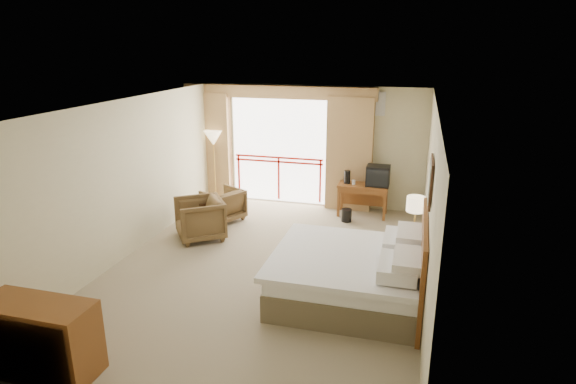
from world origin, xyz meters
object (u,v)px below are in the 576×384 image
(armchair_far, at_px, (224,220))
(dresser, at_px, (39,338))
(floor_lamp, at_px, (213,141))
(wastebasket, at_px, (347,215))
(bed, at_px, (352,274))
(desk, at_px, (363,191))
(nightstand, at_px, (412,245))
(table_lamp, at_px, (416,205))
(side_table, at_px, (206,209))
(tv, at_px, (378,176))
(armchair_near, at_px, (201,238))

(armchair_far, xyz_separation_m, dresser, (-0.07, -5.11, 0.43))
(floor_lamp, distance_m, dresser, 6.44)
(armchair_far, bearing_deg, floor_lamp, -121.89)
(wastebasket, xyz_separation_m, armchair_far, (-2.52, -0.60, -0.13))
(bed, bearing_deg, desk, 94.35)
(nightstand, distance_m, dresser, 5.70)
(bed, xyz_separation_m, dresser, (-3.13, -2.59, 0.06))
(wastebasket, height_order, floor_lamp, floor_lamp)
(nightstand, bearing_deg, desk, 112.52)
(table_lamp, distance_m, desk, 2.40)
(wastebasket, distance_m, armchair_far, 2.59)
(desk, height_order, side_table, desk)
(nightstand, bearing_deg, wastebasket, 125.51)
(wastebasket, relative_size, armchair_far, 0.36)
(tv, bearing_deg, table_lamp, -73.92)
(wastebasket, bearing_deg, nightstand, -49.73)
(bed, xyz_separation_m, desk, (-0.28, 3.64, 0.16))
(wastebasket, relative_size, dresser, 0.21)
(nightstand, xyz_separation_m, wastebasket, (-1.37, 1.61, -0.16))
(desk, height_order, floor_lamp, floor_lamp)
(tv, relative_size, floor_lamp, 0.29)
(bed, height_order, nightstand, bed)
(table_lamp, xyz_separation_m, armchair_far, (-3.88, 0.97, -1.00))
(nightstand, relative_size, desk, 0.55)
(table_lamp, bearing_deg, floor_lamp, 154.49)
(side_table, bearing_deg, nightstand, -7.74)
(bed, bearing_deg, nightstand, 61.25)
(bed, distance_m, armchair_near, 3.45)
(table_lamp, relative_size, armchair_near, 0.63)
(tv, xyz_separation_m, dresser, (-3.16, -6.18, -0.47))
(table_lamp, distance_m, wastebasket, 2.25)
(nightstand, bearing_deg, bed, -123.51)
(tv, relative_size, armchair_near, 0.56)
(bed, relative_size, armchair_near, 2.46)
(floor_lamp, bearing_deg, armchair_near, -73.54)
(nightstand, relative_size, armchair_near, 0.67)
(bed, relative_size, dresser, 1.63)
(bed, bearing_deg, side_table, 147.62)
(side_table, bearing_deg, tv, 25.10)
(desk, relative_size, wastebasket, 3.94)
(desk, distance_m, side_table, 3.36)
(wastebasket, bearing_deg, armchair_near, -147.32)
(nightstand, distance_m, armchair_near, 3.93)
(nightstand, bearing_deg, floor_lamp, 149.23)
(nightstand, height_order, side_table, nightstand)
(wastebasket, height_order, armchair_far, armchair_far)
(side_table, height_order, floor_lamp, floor_lamp)
(table_lamp, relative_size, tv, 1.13)
(tv, bearing_deg, bed, -95.81)
(desk, distance_m, armchair_far, 3.05)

